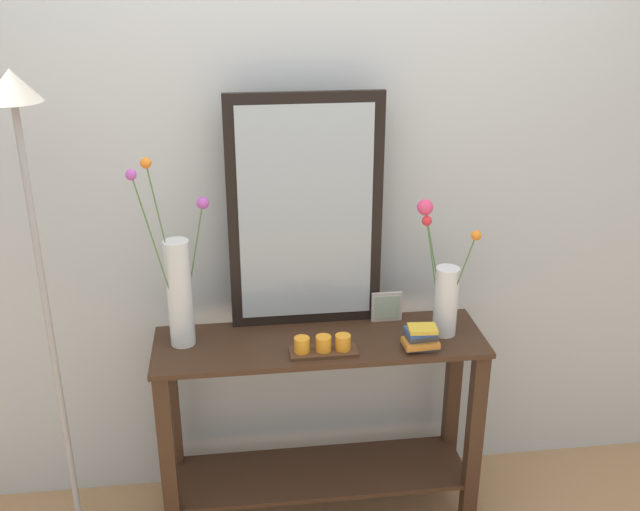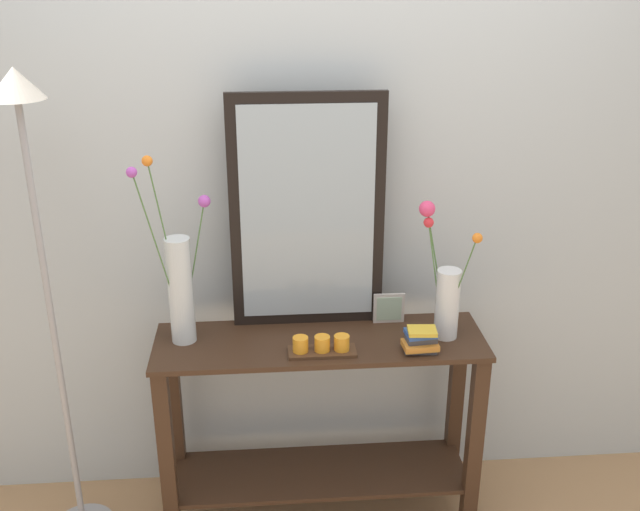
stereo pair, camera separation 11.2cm
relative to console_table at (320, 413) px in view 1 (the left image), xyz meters
The scene contains 9 objects.
wall_back 0.92m from the console_table, 90.00° to the left, with size 6.40×0.08×2.70m, color #B2BCC1.
console_table is the anchor object (origin of this frame).
mirror_leaning 0.78m from the console_table, 102.84° to the left, with size 0.57×0.03×0.89m.
tall_vase_left 0.74m from the console_table, behind, with size 0.26×0.17×0.71m.
vase_right 0.68m from the console_table, ahead, with size 0.19×0.19×0.51m.
candle_tray 0.36m from the console_table, 92.15° to the right, with size 0.24×0.09×0.07m.
picture_frame_small 0.49m from the console_table, 23.70° to the left, with size 0.12×0.01×0.12m.
book_stack 0.52m from the console_table, 16.70° to the right, with size 0.13×0.11×0.09m.
floor_lamp 1.21m from the console_table, behind, with size 0.24×0.24×1.81m.
Camera 1 is at (-0.30, -2.39, 2.13)m, focal length 41.42 mm.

